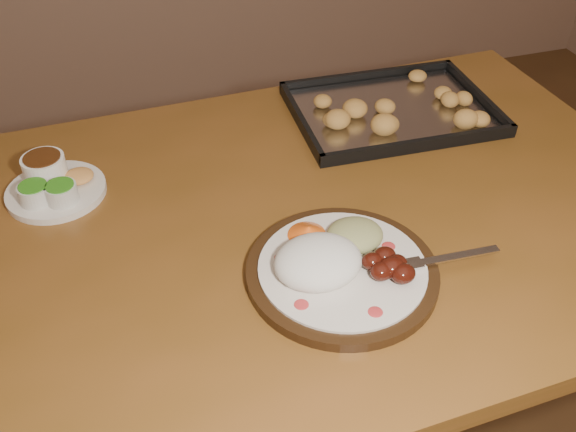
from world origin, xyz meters
name	(u,v)px	position (x,y,z in m)	size (l,w,h in m)	color
dining_table	(269,261)	(-0.12, 0.27, 0.65)	(1.53, 0.95, 0.75)	brown
dinner_plate	(339,264)	(-0.05, 0.11, 0.77)	(0.40, 0.30, 0.07)	black
condiment_saucer	(52,184)	(-0.47, 0.46, 0.77)	(0.18, 0.18, 0.06)	silver
baking_tray	(391,108)	(0.24, 0.53, 0.76)	(0.43, 0.33, 0.04)	black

